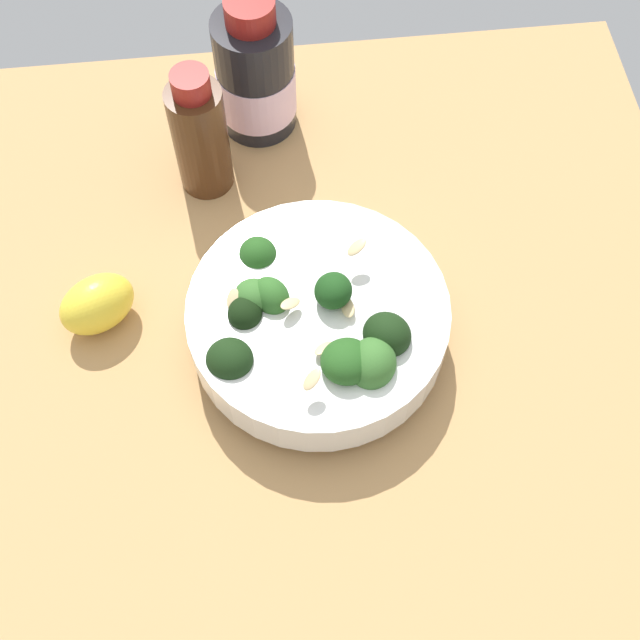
# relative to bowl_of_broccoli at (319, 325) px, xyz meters

# --- Properties ---
(ground_plane) EXTENTS (0.68, 0.68, 0.04)m
(ground_plane) POSITION_rel_bowl_of_broccoli_xyz_m (-0.00, 0.01, -0.06)
(ground_plane) COLOR tan
(bowl_of_broccoli) EXTENTS (0.21, 0.21, 0.09)m
(bowl_of_broccoli) POSITION_rel_bowl_of_broccoli_xyz_m (0.00, 0.00, 0.00)
(bowl_of_broccoli) COLOR white
(bowl_of_broccoli) RESTS_ON ground_plane
(lemon_wedge) EXTENTS (0.08, 0.07, 0.05)m
(lemon_wedge) POSITION_rel_bowl_of_broccoli_xyz_m (-0.18, 0.04, -0.01)
(lemon_wedge) COLOR yellow
(lemon_wedge) RESTS_ON ground_plane
(bottle_tall) EXTENTS (0.05, 0.05, 0.13)m
(bottle_tall) POSITION_rel_bowl_of_broccoli_xyz_m (-0.08, 0.18, 0.02)
(bottle_tall) COLOR #472814
(bottle_tall) RESTS_ON ground_plane
(bottle_short) EXTENTS (0.07, 0.07, 0.14)m
(bottle_short) POSITION_rel_bowl_of_broccoli_xyz_m (-0.03, 0.25, 0.02)
(bottle_short) COLOR black
(bottle_short) RESTS_ON ground_plane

